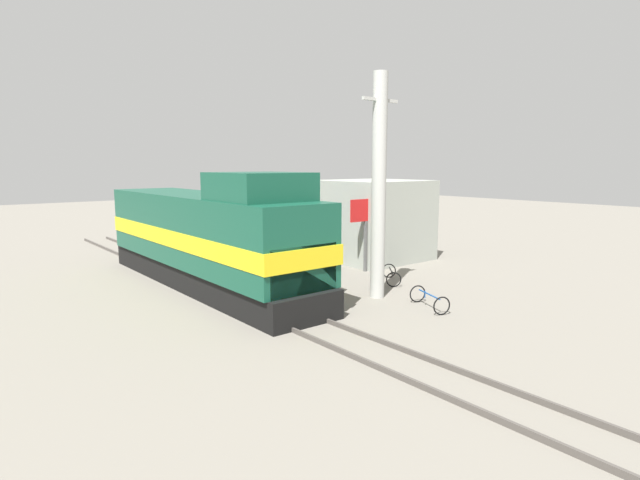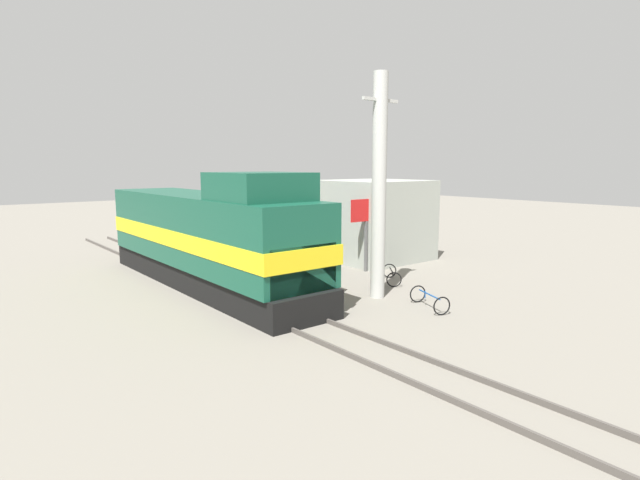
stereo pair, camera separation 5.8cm
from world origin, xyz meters
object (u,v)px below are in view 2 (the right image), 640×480
at_px(utility_pole, 379,187).
at_px(bicycle_spare, 429,299).
at_px(billboard_sign, 366,216).
at_px(locomotive, 210,238).
at_px(vendor_umbrella, 312,235).
at_px(person_bystander, 376,266).
at_px(bicycle, 392,275).

distance_m(utility_pole, bicycle_spare, 4.66).
bearing_deg(billboard_sign, locomotive, 165.76).
relative_size(billboard_sign, bicycle_spare, 1.88).
bearing_deg(vendor_umbrella, billboard_sign, -28.32).
distance_m(person_bystander, bicycle_spare, 3.35).
height_order(vendor_umbrella, billboard_sign, billboard_sign).
bearing_deg(bicycle, person_bystander, -121.90).
bearing_deg(bicycle_spare, billboard_sign, -92.41).
xyz_separation_m(utility_pole, person_bystander, (0.86, 0.91, -3.37)).
height_order(billboard_sign, person_bystander, billboard_sign).
distance_m(billboard_sign, bicycle_spare, 7.08).
relative_size(utility_pole, bicycle, 4.70).
bearing_deg(utility_pole, billboard_sign, 51.51).
xyz_separation_m(locomotive, bicycle, (6.66, -4.28, -1.78)).
relative_size(vendor_umbrella, person_bystander, 1.16).
bearing_deg(person_bystander, bicycle_spare, -99.20).
bearing_deg(billboard_sign, person_bystander, -126.83).
relative_size(locomotive, person_bystander, 8.19).
bearing_deg(locomotive, person_bystander, -42.21).
xyz_separation_m(utility_pole, bicycle_spare, (0.33, -2.33, -4.02)).
bearing_deg(person_bystander, locomotive, 137.79).
relative_size(utility_pole, vendor_umbrella, 4.12).
bearing_deg(bicycle_spare, vendor_umbrella, -71.19).
xyz_separation_m(locomotive, bicycle_spare, (4.70, -7.98, -1.77)).
distance_m(utility_pole, person_bystander, 3.60).
height_order(utility_pole, bicycle_spare, utility_pole).
relative_size(vendor_umbrella, bicycle_spare, 1.11).
relative_size(bicycle, bicycle_spare, 0.97).
bearing_deg(billboard_sign, bicycle, -106.44).
height_order(vendor_umbrella, bicycle, vendor_umbrella).
bearing_deg(bicycle_spare, bicycle, -96.69).
distance_m(bicycle, bicycle_spare, 4.19).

